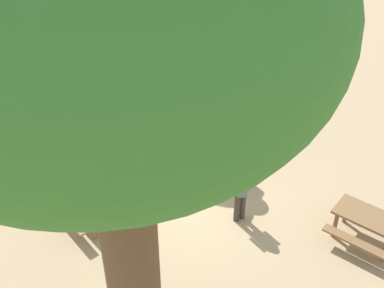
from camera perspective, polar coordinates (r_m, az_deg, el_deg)
The scene contains 9 objects.
ground_plane at distance 12.28m, azimuth 1.40°, elevation -6.85°, with size 60.00×60.00×0.00m, color tan.
elephant at distance 12.36m, azimuth 1.79°, elevation -1.04°, with size 2.01×1.89×1.46m.
person_handler at distance 11.16m, azimuth 6.06°, elevation -5.60°, with size 0.49×0.32×1.62m.
shade_tree_main at distance 5.44m, azimuth -10.38°, elevation 13.12°, with size 5.57×5.10×8.24m.
wooden_bench at distance 14.45m, azimuth 7.69°, elevation 2.15°, with size 1.14×1.37×0.88m.
picnic_table_near at distance 11.60m, azimuth -12.24°, elevation -6.84°, with size 1.99×2.00×0.78m.
picnic_table_far at distance 11.53m, azimuth 20.76°, elevation -8.95°, with size 2.09×2.09×0.78m.
market_stall_green at distance 18.83m, azimuth -10.55°, elevation 12.03°, with size 2.50×2.50×2.52m.
market_stall_teal at distance 19.13m, azimuth -2.61°, elevation 12.92°, with size 2.50×2.50×2.52m.
Camera 1 is at (-2.52, -8.92, 8.05)m, focal length 43.32 mm.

